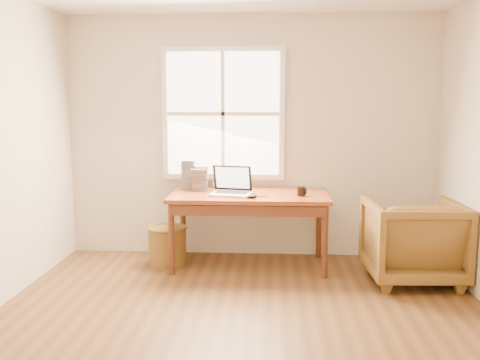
% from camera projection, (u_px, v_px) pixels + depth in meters
% --- Properties ---
extents(room_shell, '(4.04, 4.54, 2.64)m').
position_uv_depth(room_shell, '(236.00, 153.00, 3.72)').
color(room_shell, brown).
rests_on(room_shell, ground).
extents(desk, '(1.60, 0.80, 0.04)m').
position_uv_depth(desk, '(249.00, 196.00, 5.42)').
color(desk, brown).
rests_on(desk, room_shell).
extents(armchair, '(0.87, 0.90, 0.78)m').
position_uv_depth(armchair, '(413.00, 241.00, 4.99)').
color(armchair, brown).
rests_on(armchair, room_shell).
extents(wicker_stool, '(0.39, 0.39, 0.39)m').
position_uv_depth(wicker_stool, '(167.00, 246.00, 5.55)').
color(wicker_stool, brown).
rests_on(wicker_stool, room_shell).
extents(laptop, '(0.51, 0.53, 0.32)m').
position_uv_depth(laptop, '(231.00, 179.00, 5.32)').
color(laptop, silver).
rests_on(laptop, desk).
extents(mouse, '(0.12, 0.09, 0.03)m').
position_uv_depth(mouse, '(252.00, 196.00, 5.18)').
color(mouse, black).
rests_on(mouse, desk).
extents(coffee_mug, '(0.10, 0.10, 0.09)m').
position_uv_depth(coffee_mug, '(301.00, 191.00, 5.30)').
color(coffee_mug, black).
rests_on(coffee_mug, desk).
extents(cd_stack_a, '(0.15, 0.14, 0.26)m').
position_uv_depth(cd_stack_a, '(201.00, 178.00, 5.65)').
color(cd_stack_a, silver).
rests_on(cd_stack_a, desk).
extents(cd_stack_b, '(0.17, 0.16, 0.23)m').
position_uv_depth(cd_stack_b, '(198.00, 180.00, 5.61)').
color(cd_stack_b, '#28292E').
rests_on(cd_stack_b, desk).
extents(cd_stack_c, '(0.15, 0.14, 0.31)m').
position_uv_depth(cd_stack_c, '(189.00, 175.00, 5.72)').
color(cd_stack_c, '#9D9DAB').
rests_on(cd_stack_c, desk).
extents(cd_stack_d, '(0.16, 0.16, 0.16)m').
position_uv_depth(cd_stack_d, '(220.00, 181.00, 5.77)').
color(cd_stack_d, silver).
rests_on(cd_stack_d, desk).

